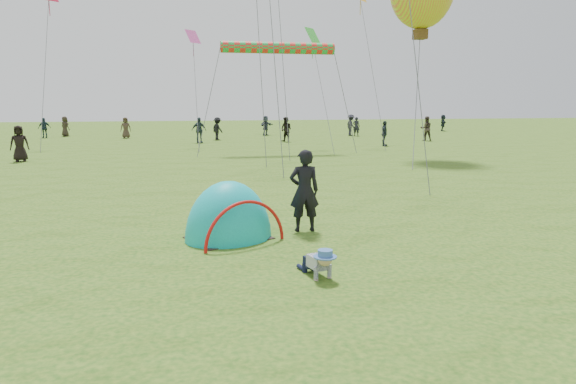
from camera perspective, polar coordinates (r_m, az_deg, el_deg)
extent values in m
plane|color=#1A4813|center=(9.24, 8.69, -8.21)|extent=(140.00, 140.00, 0.00)
ellipsoid|color=#1099A5|center=(11.04, -6.59, -5.12)|extent=(2.38, 2.21, 2.47)
imported|color=black|center=(11.38, 1.82, 0.15)|extent=(0.69, 0.47, 1.84)
imported|color=black|center=(43.54, 7.60, 7.23)|extent=(0.69, 0.63, 1.58)
imported|color=#3C312B|center=(39.32, 15.09, 6.82)|extent=(0.97, 0.82, 1.78)
imported|color=#20333D|center=(45.12, -25.44, 6.45)|extent=(1.00, 0.75, 1.58)
imported|color=black|center=(39.15, -7.84, 6.99)|extent=(1.09, 1.26, 1.69)
imported|color=#413227|center=(42.52, -17.59, 6.82)|extent=(0.80, 0.53, 1.63)
imported|color=black|center=(52.61, 16.84, 7.37)|extent=(1.01, 1.53, 1.58)
imported|color=#293841|center=(36.45, -9.87, 6.78)|extent=(1.11, 0.69, 1.77)
imported|color=#282732|center=(43.98, 7.00, 7.40)|extent=(0.81, 1.23, 1.78)
imported|color=#2E261D|center=(46.42, -23.53, 6.70)|extent=(0.95, 0.92, 1.64)
imported|color=#313748|center=(44.01, -2.50, 7.39)|extent=(1.46, 1.41, 1.66)
imported|color=black|center=(36.94, -0.20, 6.97)|extent=(1.07, 1.08, 1.76)
imported|color=#27323B|center=(34.07, 10.66, 6.41)|extent=(0.81, 1.02, 1.62)
imported|color=black|center=(27.91, -27.69, 4.79)|extent=(0.94, 0.71, 1.73)
cylinder|color=red|center=(29.58, -1.10, 15.72)|extent=(6.38, 0.64, 0.64)
plane|color=#D449A1|center=(35.04, -10.52, 16.62)|extent=(1.05, 1.05, 0.86)
plane|color=green|center=(33.12, 2.74, 16.99)|extent=(1.18, 1.18, 0.96)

